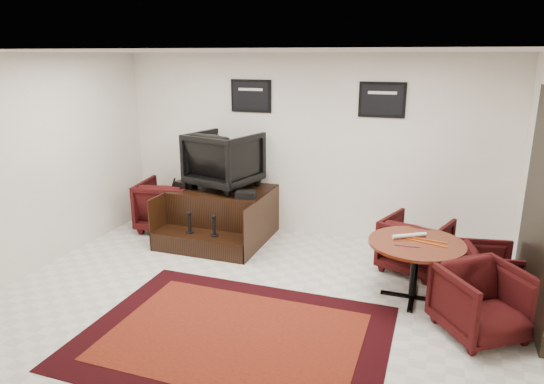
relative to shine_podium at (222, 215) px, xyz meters
The scene contains 16 objects.
ground 2.27m from the shine_podium, 58.05° to the right, with size 6.00×6.00×0.00m, color silver.
room_shell 2.78m from the shine_podium, 48.14° to the right, with size 6.02×5.02×2.81m.
area_rug 2.87m from the shine_podium, 62.48° to the right, with size 3.06×2.29×0.01m.
shine_podium is the anchor object (origin of this frame).
shine_chair 0.91m from the shine_podium, 90.00° to the left, with size 0.94×0.88×0.97m, color black.
shoes_pair 0.75m from the shine_podium, behind, with size 0.29×0.34×0.11m.
polish_kit 0.76m from the shine_podium, 27.70° to the right, with size 0.28×0.20×0.10m, color black.
umbrella_black 0.91m from the shine_podium, behind, with size 0.35×0.13×0.94m, color black, non-canonical shape.
umbrella_hooked 0.86m from the shine_podium, behind, with size 0.29×0.11×0.78m, color black, non-canonical shape.
armchair_side 0.98m from the shine_podium, behind, with size 0.87×0.82×0.90m, color black.
meeting_table 3.17m from the shine_podium, 20.10° to the right, with size 1.08×1.08×0.71m.
table_chair_back 2.94m from the shine_podium, ahead, with size 0.77×0.73×0.80m, color black.
table_chair_window 3.87m from the shine_podium, 10.19° to the right, with size 0.65×0.61×0.67m, color black.
table_chair_corner 4.02m from the shine_podium, 24.22° to the right, with size 0.78×0.73×0.80m, color black.
paper_roll 3.06m from the shine_podium, 18.60° to the right, with size 0.05×0.05×0.42m, color silver.
table_clutter 3.25m from the shine_podium, 19.48° to the right, with size 0.57×0.32×0.01m.
Camera 1 is at (1.94, -4.60, 2.77)m, focal length 32.00 mm.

